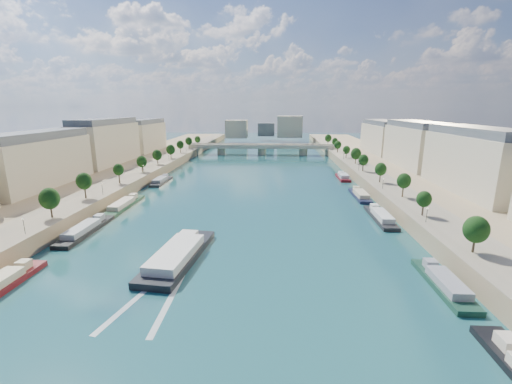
# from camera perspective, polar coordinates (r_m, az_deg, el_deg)

# --- Properties ---
(ground) EXTENTS (700.00, 700.00, 0.00)m
(ground) POSITION_cam_1_polar(r_m,az_deg,el_deg) (152.54, -0.74, 0.24)
(ground) COLOR #0D3439
(ground) RESTS_ON ground
(quay_left) EXTENTS (44.00, 520.00, 5.00)m
(quay_left) POSITION_cam_1_polar(r_m,az_deg,el_deg) (172.54, -25.35, 1.35)
(quay_left) COLOR #9E8460
(quay_left) RESTS_ON ground
(quay_right) EXTENTS (44.00, 520.00, 5.00)m
(quay_right) POSITION_cam_1_polar(r_m,az_deg,el_deg) (163.67, 25.29, 0.73)
(quay_right) COLOR #9E8460
(quay_right) RESTS_ON ground
(pave_left) EXTENTS (14.00, 520.00, 0.10)m
(pave_left) POSITION_cam_1_polar(r_m,az_deg,el_deg) (165.40, -20.87, 2.19)
(pave_left) COLOR gray
(pave_left) RESTS_ON quay_left
(pave_right) EXTENTS (14.00, 520.00, 0.10)m
(pave_right) POSITION_cam_1_polar(r_m,az_deg,el_deg) (158.10, 20.34, 1.73)
(pave_right) COLOR gray
(pave_right) RESTS_ON quay_right
(trees_left) EXTENTS (4.80, 268.80, 8.26)m
(trees_left) POSITION_cam_1_polar(r_m,az_deg,el_deg) (165.46, -20.12, 4.18)
(trees_left) COLOR #382B1E
(trees_left) RESTS_ON ground
(trees_right) EXTENTS (4.80, 268.80, 8.26)m
(trees_right) POSITION_cam_1_polar(r_m,az_deg,el_deg) (166.01, 18.86, 4.31)
(trees_right) COLOR #382B1E
(trees_right) RESTS_ON ground
(lamps_left) EXTENTS (0.36, 200.36, 4.28)m
(lamps_left) POSITION_cam_1_polar(r_m,az_deg,el_deg) (154.12, -20.91, 2.42)
(lamps_left) COLOR black
(lamps_left) RESTS_ON ground
(lamps_right) EXTENTS (0.36, 200.36, 4.28)m
(lamps_right) POSITION_cam_1_polar(r_m,az_deg,el_deg) (161.05, 18.39, 3.09)
(lamps_right) COLOR black
(lamps_right) RESTS_ON ground
(buildings_left) EXTENTS (16.00, 226.00, 23.20)m
(buildings_left) POSITION_cam_1_polar(r_m,az_deg,el_deg) (187.14, -27.60, 6.34)
(buildings_left) COLOR #BEB392
(buildings_left) RESTS_ON ground
(buildings_right) EXTENTS (16.00, 226.00, 23.20)m
(buildings_right) POSITION_cam_1_polar(r_m,az_deg,el_deg) (177.48, 28.26, 5.93)
(buildings_right) COLOR #BEB392
(buildings_right) RESTS_ON ground
(skyline) EXTENTS (79.00, 42.00, 22.00)m
(skyline) POSITION_cam_1_polar(r_m,az_deg,el_deg) (368.02, 2.16, 10.64)
(skyline) COLOR #BEB392
(skyline) RESTS_ON ground
(bridge) EXTENTS (112.00, 12.00, 8.15)m
(bridge) POSITION_cam_1_polar(r_m,az_deg,el_deg) (268.03, 1.02, 7.32)
(bridge) COLOR #C1B79E
(bridge) RESTS_ON ground
(tour_barge) EXTENTS (12.28, 32.32, 4.28)m
(tour_barge) POSITION_cam_1_polar(r_m,az_deg,el_deg) (86.72, -12.82, -10.20)
(tour_barge) COLOR black
(tour_barge) RESTS_ON ground
(wake) EXTENTS (10.74, 26.02, 0.04)m
(wake) POSITION_cam_1_polar(r_m,az_deg,el_deg) (73.34, -16.40, -16.28)
(wake) COLOR silver
(wake) RESTS_ON ground
(moored_barges_left) EXTENTS (5.00, 161.12, 3.60)m
(moored_barges_left) POSITION_cam_1_polar(r_m,az_deg,el_deg) (112.54, -26.88, -5.94)
(moored_barges_left) COLOR #1B283C
(moored_barges_left) RESTS_ON ground
(moored_barges_right) EXTENTS (5.00, 160.00, 3.60)m
(moored_barges_right) POSITION_cam_1_polar(r_m,az_deg,el_deg) (112.76, 21.31, -5.32)
(moored_barges_right) COLOR black
(moored_barges_right) RESTS_ON ground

